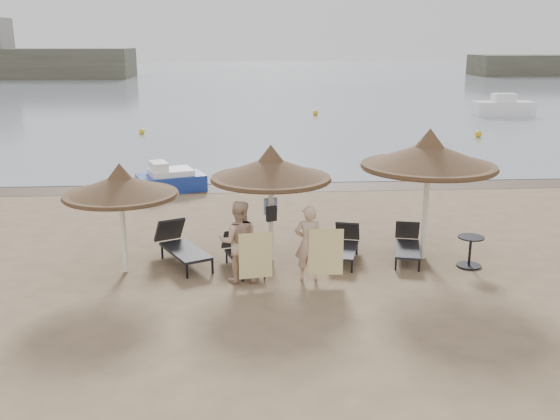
% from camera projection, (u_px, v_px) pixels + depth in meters
% --- Properties ---
extents(ground, '(160.00, 160.00, 0.00)m').
position_uv_depth(ground, '(258.00, 289.00, 13.19)').
color(ground, '#8E7252').
rests_on(ground, ground).
extents(sea, '(200.00, 140.00, 0.03)m').
position_uv_depth(sea, '(239.00, 77.00, 90.19)').
color(sea, slate).
rests_on(sea, ground).
extents(wet_sand_strip, '(200.00, 1.60, 0.01)m').
position_uv_depth(wet_sand_strip, '(249.00, 188.00, 22.24)').
color(wet_sand_strip, '#4D3B2E').
rests_on(wet_sand_strip, ground).
extents(far_shore, '(150.00, 54.80, 12.00)m').
position_uv_depth(far_shore, '(56.00, 57.00, 85.68)').
color(far_shore, '#5C5948').
rests_on(far_shore, ground).
extents(palapa_left, '(2.53, 2.53, 2.51)m').
position_uv_depth(palapa_left, '(120.00, 186.00, 13.64)').
color(palapa_left, white).
rests_on(palapa_left, ground).
extents(palapa_center, '(2.81, 2.81, 2.79)m').
position_uv_depth(palapa_center, '(271.00, 169.00, 14.33)').
color(palapa_center, white).
rests_on(palapa_center, ground).
extents(palapa_right, '(3.17, 3.17, 3.14)m').
position_uv_depth(palapa_right, '(429.00, 156.00, 14.41)').
color(palapa_right, white).
rests_on(palapa_right, ground).
extents(lounger_far_left, '(1.52, 2.13, 0.92)m').
position_uv_depth(lounger_far_left, '(181.00, 245.00, 14.72)').
color(lounger_far_left, black).
rests_on(lounger_far_left, ground).
extents(lounger_near_left, '(1.01, 1.77, 0.76)m').
position_uv_depth(lounger_near_left, '(241.00, 252.00, 14.42)').
color(lounger_near_left, black).
rests_on(lounger_near_left, ground).
extents(lounger_near_right, '(1.02, 1.83, 0.78)m').
position_uv_depth(lounger_near_right, '(345.00, 245.00, 14.94)').
color(lounger_near_right, black).
rests_on(lounger_near_right, ground).
extents(lounger_far_right, '(0.98, 1.83, 0.78)m').
position_uv_depth(lounger_far_right, '(407.00, 244.00, 15.01)').
color(lounger_far_right, black).
rests_on(lounger_far_right, ground).
extents(side_table, '(0.60, 0.60, 0.73)m').
position_uv_depth(side_table, '(470.00, 253.00, 14.40)').
color(side_table, black).
rests_on(side_table, ground).
extents(person_left, '(0.98, 0.65, 2.09)m').
position_uv_depth(person_left, '(239.00, 235.00, 13.35)').
color(person_left, '#D3AC8F').
rests_on(person_left, ground).
extents(person_right, '(0.94, 0.66, 1.94)m').
position_uv_depth(person_right, '(309.00, 237.00, 13.46)').
color(person_right, '#D3AC8F').
rests_on(person_right, ground).
extents(towel_left, '(0.72, 0.13, 1.01)m').
position_uv_depth(towel_left, '(256.00, 256.00, 13.13)').
color(towel_left, yellow).
rests_on(towel_left, ground).
extents(towel_right, '(0.74, 0.07, 1.03)m').
position_uv_depth(towel_right, '(326.00, 252.00, 13.31)').
color(towel_right, yellow).
rests_on(towel_right, ground).
extents(bag_patterned, '(0.32, 0.18, 0.39)m').
position_uv_depth(bag_patterned, '(271.00, 206.00, 14.75)').
color(bag_patterned, white).
rests_on(bag_patterned, ground).
extents(bag_dark, '(0.26, 0.18, 0.35)m').
position_uv_depth(bag_dark, '(271.00, 214.00, 14.45)').
color(bag_dark, black).
rests_on(bag_dark, ground).
extents(pedal_boat, '(2.56, 2.00, 1.05)m').
position_uv_depth(pedal_boat, '(170.00, 180.00, 21.71)').
color(pedal_boat, navy).
rests_on(pedal_boat, ground).
extents(buoy_left, '(0.32, 0.32, 0.32)m').
position_uv_depth(buoy_left, '(142.00, 132.00, 34.72)').
color(buoy_left, yellow).
rests_on(buoy_left, ground).
extents(buoy_mid, '(0.38, 0.38, 0.38)m').
position_uv_depth(buoy_mid, '(315.00, 113.00, 43.53)').
color(buoy_mid, yellow).
rests_on(buoy_mid, ground).
extents(buoy_right, '(0.38, 0.38, 0.38)m').
position_uv_depth(buoy_right, '(478.00, 134.00, 33.63)').
color(buoy_right, yellow).
rests_on(buoy_right, ground).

